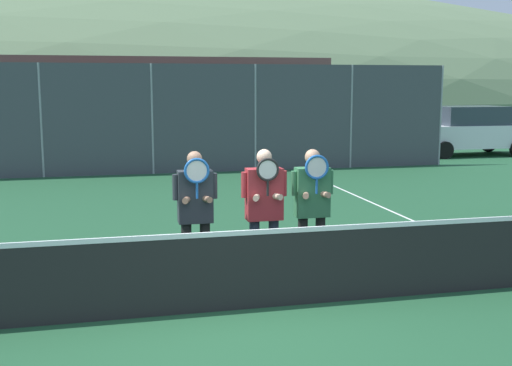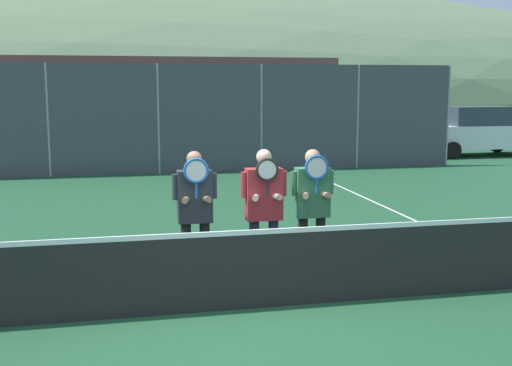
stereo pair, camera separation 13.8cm
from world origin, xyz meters
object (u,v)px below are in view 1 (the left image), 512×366
at_px(player_leftmost, 195,208).
at_px(player_center_right, 312,202).
at_px(car_far_left, 2,138).
at_px(player_center_left, 264,205).
at_px(car_right_of_center, 469,130).
at_px(car_center, 330,133).
at_px(car_left_of_center, 178,136).

distance_m(player_leftmost, player_center_right, 1.54).
bearing_deg(car_far_left, player_center_left, -69.16).
bearing_deg(player_center_right, car_far_left, 113.49).
distance_m(player_center_right, car_right_of_center, 16.33).
distance_m(player_center_left, car_far_left, 14.17).
height_order(player_center_left, player_center_right, player_center_left).
relative_size(player_center_right, car_center, 0.40).
xyz_separation_m(car_far_left, car_center, (10.69, 0.01, -0.03)).
bearing_deg(player_center_left, player_center_right, 8.34).
xyz_separation_m(player_center_left, car_center, (5.65, 13.26, -0.15)).
distance_m(car_left_of_center, car_right_of_center, 10.40).
relative_size(car_left_of_center, car_right_of_center, 1.03).
distance_m(car_far_left, car_right_of_center, 15.86).
bearing_deg(car_center, player_leftmost, -116.31).
distance_m(player_leftmost, car_left_of_center, 13.37).
height_order(player_center_left, car_center, player_center_left).
xyz_separation_m(player_center_left, car_far_left, (-5.04, 13.25, -0.12)).
height_order(player_leftmost, player_center_left, player_center_left).
distance_m(player_center_right, car_left_of_center, 13.27).
xyz_separation_m(player_leftmost, car_right_of_center, (11.68, 12.85, -0.11)).
distance_m(car_far_left, car_center, 10.69).
bearing_deg(player_leftmost, car_far_left, 107.54).
height_order(car_far_left, car_right_of_center, car_right_of_center).
relative_size(player_leftmost, player_center_right, 1.01).
bearing_deg(car_left_of_center, car_center, -1.20).
xyz_separation_m(player_center_left, car_left_of_center, (0.42, 13.37, -0.16)).
relative_size(car_far_left, car_center, 1.11).
xyz_separation_m(player_leftmost, player_center_left, (0.87, -0.06, 0.01)).
bearing_deg(player_center_left, player_leftmost, 176.13).
height_order(player_leftmost, car_right_of_center, car_right_of_center).
distance_m(player_center_right, car_far_left, 14.33).
xyz_separation_m(player_leftmost, car_center, (6.53, 13.20, -0.14)).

